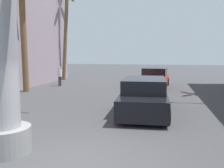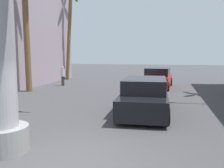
{
  "view_description": "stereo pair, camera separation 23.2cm",
  "coord_description": "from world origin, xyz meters",
  "px_view_note": "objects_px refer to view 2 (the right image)",
  "views": [
    {
      "loc": [
        1.98,
        -5.5,
        2.65
      ],
      "look_at": [
        0.0,
        4.53,
        1.4
      ],
      "focal_mm": 40.0,
      "sensor_mm": 36.0,
      "label": 1
    },
    {
      "loc": [
        2.2,
        -5.45,
        2.65
      ],
      "look_at": [
        0.0,
        4.53,
        1.4
      ],
      "focal_mm": 40.0,
      "sensor_mm": 36.0,
      "label": 2
    }
  ],
  "objects_px": {
    "car_lead": "(145,96)",
    "pedestrian_far_left": "(63,75)",
    "traffic_light_mast": "(1,18)",
    "palm_tree_far_left": "(69,27)",
    "car_far": "(158,78)",
    "palm_tree_mid_left": "(26,16)"
  },
  "relations": [
    {
      "from": "palm_tree_far_left",
      "to": "pedestrian_far_left",
      "type": "distance_m",
      "value": 6.68
    },
    {
      "from": "palm_tree_mid_left",
      "to": "palm_tree_far_left",
      "type": "relative_size",
      "value": 0.98
    },
    {
      "from": "traffic_light_mast",
      "to": "palm_tree_far_left",
      "type": "bearing_deg",
      "value": 98.84
    },
    {
      "from": "car_lead",
      "to": "palm_tree_far_left",
      "type": "relative_size",
      "value": 0.6
    },
    {
      "from": "car_far",
      "to": "pedestrian_far_left",
      "type": "height_order",
      "value": "pedestrian_far_left"
    },
    {
      "from": "pedestrian_far_left",
      "to": "traffic_light_mast",
      "type": "bearing_deg",
      "value": -84.78
    },
    {
      "from": "traffic_light_mast",
      "to": "car_far",
      "type": "distance_m",
      "value": 12.14
    },
    {
      "from": "car_far",
      "to": "palm_tree_mid_left",
      "type": "relative_size",
      "value": 0.56
    },
    {
      "from": "traffic_light_mast",
      "to": "car_lead",
      "type": "xyz_separation_m",
      "value": [
        6.67,
        0.64,
        -3.55
      ]
    },
    {
      "from": "palm_tree_mid_left",
      "to": "palm_tree_far_left",
      "type": "xyz_separation_m",
      "value": [
        -0.18,
        8.23,
        0.13
      ]
    },
    {
      "from": "car_lead",
      "to": "palm_tree_mid_left",
      "type": "height_order",
      "value": "palm_tree_mid_left"
    },
    {
      "from": "car_lead",
      "to": "car_far",
      "type": "height_order",
      "value": "same"
    },
    {
      "from": "car_far",
      "to": "palm_tree_far_left",
      "type": "bearing_deg",
      "value": 154.76
    },
    {
      "from": "car_lead",
      "to": "palm_tree_mid_left",
      "type": "bearing_deg",
      "value": 151.31
    },
    {
      "from": "palm_tree_far_left",
      "to": "palm_tree_mid_left",
      "type": "bearing_deg",
      "value": -88.77
    },
    {
      "from": "car_lead",
      "to": "palm_tree_far_left",
      "type": "height_order",
      "value": "palm_tree_far_left"
    },
    {
      "from": "car_lead",
      "to": "car_far",
      "type": "xyz_separation_m",
      "value": [
        0.26,
        8.67,
        -0.0
      ]
    },
    {
      "from": "palm_tree_far_left",
      "to": "traffic_light_mast",
      "type": "bearing_deg",
      "value": -81.16
    },
    {
      "from": "palm_tree_mid_left",
      "to": "palm_tree_far_left",
      "type": "bearing_deg",
      "value": 91.23
    },
    {
      "from": "traffic_light_mast",
      "to": "car_lead",
      "type": "height_order",
      "value": "traffic_light_mast"
    },
    {
      "from": "car_lead",
      "to": "pedestrian_far_left",
      "type": "height_order",
      "value": "pedestrian_far_left"
    },
    {
      "from": "car_lead",
      "to": "pedestrian_far_left",
      "type": "bearing_deg",
      "value": 132.77
    }
  ]
}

